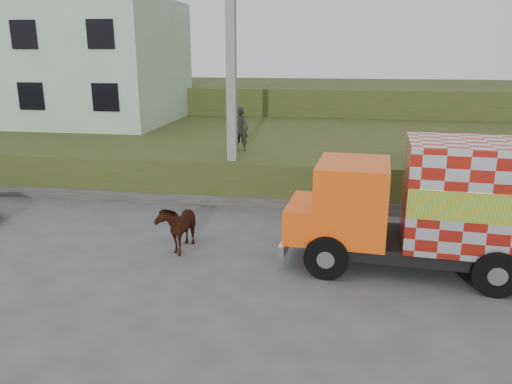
% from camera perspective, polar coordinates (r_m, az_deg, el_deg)
% --- Properties ---
extents(ground, '(120.00, 120.00, 0.00)m').
position_cam_1_polar(ground, '(12.74, -2.50, -7.41)').
color(ground, '#474749').
rests_on(ground, ground).
extents(embankment, '(40.00, 12.00, 1.50)m').
position_cam_1_polar(embankment, '(22.01, 2.81, 4.61)').
color(embankment, '#2A4617').
rests_on(embankment, ground).
extents(embankment_far, '(40.00, 12.00, 3.00)m').
position_cam_1_polar(embankment_far, '(33.72, 5.23, 9.76)').
color(embankment_far, '#2A4617').
rests_on(embankment_far, ground).
extents(retaining_strip, '(16.00, 0.50, 0.40)m').
position_cam_1_polar(retaining_strip, '(16.97, -6.23, -0.78)').
color(retaining_strip, '#595651').
rests_on(retaining_strip, ground).
extents(building, '(10.00, 8.00, 6.00)m').
position_cam_1_polar(building, '(27.91, -20.05, 13.83)').
color(building, '#B6D5BA').
rests_on(building, embankment).
extents(utility_pole, '(1.20, 0.30, 8.00)m').
position_cam_1_polar(utility_pole, '(16.44, -2.82, 12.50)').
color(utility_pole, gray).
rests_on(utility_pole, ground).
extents(cargo_truck, '(7.13, 2.89, 3.11)m').
position_cam_1_polar(cargo_truck, '(12.26, 21.99, -1.55)').
color(cargo_truck, black).
rests_on(cargo_truck, ground).
extents(cow, '(0.78, 1.56, 1.28)m').
position_cam_1_polar(cow, '(13.19, -8.87, -3.78)').
color(cow, '#33140C').
rests_on(cow, ground).
extents(pedestrian, '(0.60, 0.40, 1.61)m').
position_cam_1_polar(pedestrian, '(18.20, -1.80, 7.22)').
color(pedestrian, '#332F2D').
rests_on(pedestrian, embankment).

